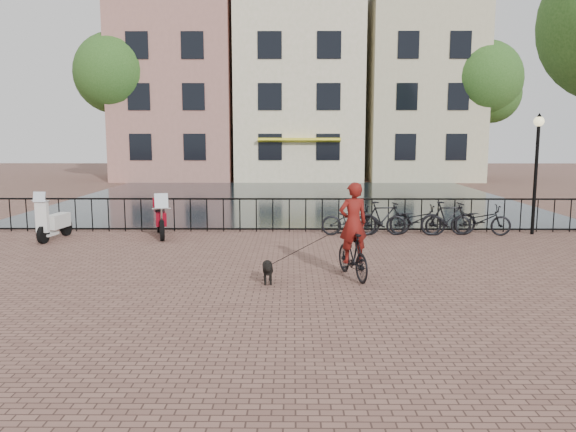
{
  "coord_description": "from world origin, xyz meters",
  "views": [
    {
      "loc": [
        0.09,
        -8.82,
        2.91
      ],
      "look_at": [
        0.0,
        3.0,
        1.2
      ],
      "focal_mm": 35.0,
      "sensor_mm": 36.0,
      "label": 1
    }
  ],
  "objects_px": {
    "lamp_post": "(537,154)",
    "scooter": "(54,214)",
    "cyclist": "(353,236)",
    "dog": "(268,271)",
    "motorcycle": "(160,213)"
  },
  "relations": [
    {
      "from": "lamp_post",
      "to": "cyclist",
      "type": "height_order",
      "value": "lamp_post"
    },
    {
      "from": "lamp_post",
      "to": "scooter",
      "type": "xyz_separation_m",
      "value": [
        -13.77,
        -0.95,
        -1.66
      ]
    },
    {
      "from": "cyclist",
      "to": "dog",
      "type": "bearing_deg",
      "value": -1.67
    },
    {
      "from": "lamp_post",
      "to": "scooter",
      "type": "relative_size",
      "value": 2.16
    },
    {
      "from": "motorcycle",
      "to": "scooter",
      "type": "relative_size",
      "value": 1.22
    },
    {
      "from": "cyclist",
      "to": "lamp_post",
      "type": "bearing_deg",
      "value": -153.81
    },
    {
      "from": "cyclist",
      "to": "scooter",
      "type": "xyz_separation_m",
      "value": [
        -7.9,
        4.22,
        -0.15
      ]
    },
    {
      "from": "lamp_post",
      "to": "motorcycle",
      "type": "bearing_deg",
      "value": -177.64
    },
    {
      "from": "dog",
      "to": "scooter",
      "type": "height_order",
      "value": "scooter"
    },
    {
      "from": "cyclist",
      "to": "motorcycle",
      "type": "relative_size",
      "value": 1.18
    },
    {
      "from": "cyclist",
      "to": "dog",
      "type": "distance_m",
      "value": 1.88
    },
    {
      "from": "lamp_post",
      "to": "cyclist",
      "type": "distance_m",
      "value": 7.97
    },
    {
      "from": "dog",
      "to": "scooter",
      "type": "bearing_deg",
      "value": 138.86
    },
    {
      "from": "lamp_post",
      "to": "scooter",
      "type": "bearing_deg",
      "value": -176.06
    },
    {
      "from": "scooter",
      "to": "dog",
      "type": "bearing_deg",
      "value": -30.32
    }
  ]
}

